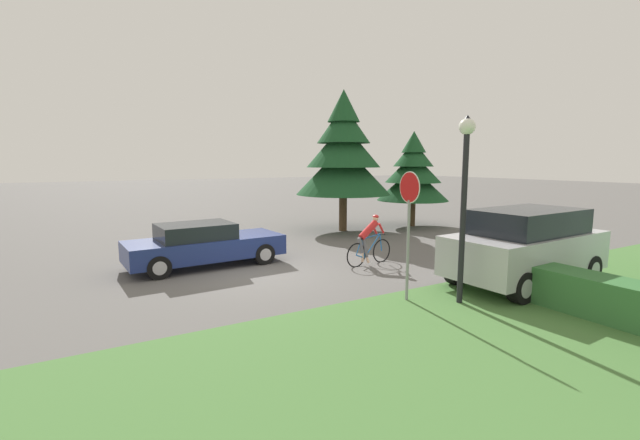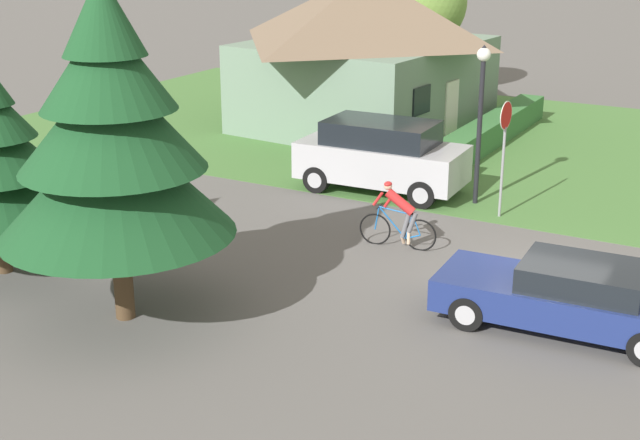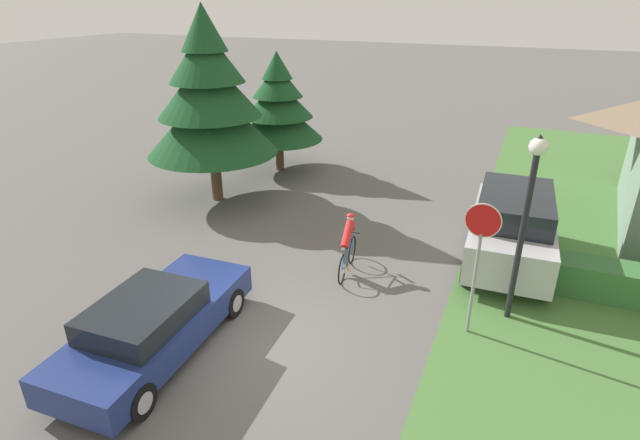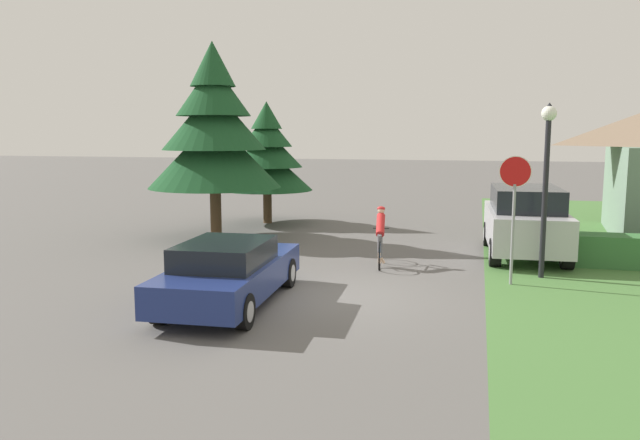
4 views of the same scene
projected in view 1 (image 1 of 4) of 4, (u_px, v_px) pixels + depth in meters
ground_plane at (257, 275)px, 12.23m from camera, size 140.00×140.00×0.00m
sedan_left_lane at (204, 245)px, 13.20m from camera, size 2.06×4.78×1.35m
cyclist at (369, 241)px, 13.39m from camera, size 0.44×1.86×1.58m
parked_suv_right at (526, 246)px, 11.23m from camera, size 2.26×4.66×1.99m
stop_sign at (409, 210)px, 9.72m from camera, size 0.72×0.07×3.00m
street_lamp at (465, 178)px, 9.44m from camera, size 0.36×0.36×4.22m
conifer_tall_near at (343, 154)px, 19.67m from camera, size 4.38×4.38×6.47m
conifer_tall_far at (413, 174)px, 21.29m from camera, size 3.54×3.54×4.72m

